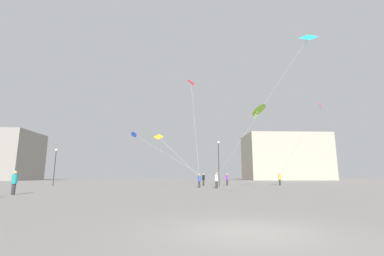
% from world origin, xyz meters
% --- Properties ---
extents(ground_plane, '(300.00, 300.00, 0.00)m').
position_xyz_m(ground_plane, '(0.00, 0.00, 0.00)').
color(ground_plane, gray).
extents(person_in_purple, '(0.38, 0.38, 1.74)m').
position_xyz_m(person_in_purple, '(5.87, 31.40, 0.95)').
color(person_in_purple, '#2D2D33').
rests_on(person_in_purple, ground_plane).
extents(person_in_yellow, '(0.40, 0.40, 1.85)m').
position_xyz_m(person_in_yellow, '(13.75, 31.34, 1.02)').
color(person_in_yellow, '#2D2D33').
rests_on(person_in_yellow, ground_plane).
extents(person_in_blue, '(0.35, 0.35, 1.62)m').
position_xyz_m(person_in_blue, '(1.15, 24.94, 0.89)').
color(person_in_blue, '#2D2D33').
rests_on(person_in_blue, ground_plane).
extents(person_in_teal, '(0.39, 0.39, 1.79)m').
position_xyz_m(person_in_teal, '(-13.99, 14.04, 0.98)').
color(person_in_teal, '#2D2D33').
rests_on(person_in_teal, ground_plane).
extents(person_in_black, '(0.38, 0.38, 1.75)m').
position_xyz_m(person_in_black, '(2.29, 30.50, 0.96)').
color(person_in_black, '#2D2D33').
rests_on(person_in_black, ground_plane).
extents(person_in_white, '(0.39, 0.39, 1.77)m').
position_xyz_m(person_in_white, '(2.92, 22.89, 0.97)').
color(person_in_white, '#2D2D33').
rests_on(person_in_white, ground_plane).
extents(kite_magenta_delta, '(1.50, 11.72, 8.39)m').
position_xyz_m(kite_magenta_delta, '(14.43, 20.58, 9.17)').
color(kite_magenta_delta, '#D12899').
extents(kite_crimson_delta, '(1.49, 2.01, 12.86)m').
position_xyz_m(kite_crimson_delta, '(0.29, 26.29, 13.48)').
color(kite_crimson_delta, red).
extents(kite_cyan_delta, '(8.69, 8.13, 13.63)m').
position_xyz_m(kite_cyan_delta, '(10.63, 15.45, 14.17)').
color(kite_cyan_delta, '#1EB2C6').
extents(kite_cobalt_diamond, '(11.49, 6.10, 7.27)m').
position_xyz_m(kite_cobalt_diamond, '(-8.43, 35.95, 8.03)').
color(kite_cobalt_diamond, blue).
extents(kite_lime_diamond, '(1.34, 14.95, 4.60)m').
position_xyz_m(kite_lime_diamond, '(3.33, 8.81, 5.47)').
color(kite_lime_diamond, '#8CD12D').
extents(kite_amber_delta, '(5.60, 1.92, 5.33)m').
position_xyz_m(kite_amber_delta, '(-3.83, 26.34, 6.19)').
color(kite_amber_delta, yellow).
extents(building_centre_hall, '(26.50, 15.51, 14.88)m').
position_xyz_m(building_centre_hall, '(35.00, 77.48, 7.44)').
color(building_centre_hall, '#B2A893').
rests_on(building_centre_hall, ground_plane).
extents(lamppost_east, '(0.36, 0.36, 5.29)m').
position_xyz_m(lamppost_east, '(-19.15, 32.29, 3.52)').
color(lamppost_east, '#2D2D30').
rests_on(lamppost_east, ground_plane).
extents(lamppost_west, '(0.36, 0.36, 6.17)m').
position_xyz_m(lamppost_west, '(4.24, 28.83, 4.01)').
color(lamppost_west, '#2D2D30').
rests_on(lamppost_west, ground_plane).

